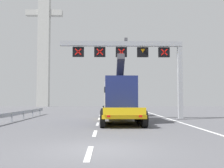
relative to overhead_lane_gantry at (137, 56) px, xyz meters
name	(u,v)px	position (x,y,z in m)	size (l,w,h in m)	color
ground	(98,149)	(-3.19, -14.24, -5.78)	(112.00, 112.00, 0.00)	#5B5B60
lane_markings	(100,115)	(-3.46, 6.15, -5.77)	(0.20, 55.39, 0.01)	silver
edge_line_right	(177,121)	(3.01, -2.24, -5.77)	(0.20, 63.00, 0.01)	silver
overhead_lane_gantry	(137,56)	(0.00, 0.00, 0.00)	(11.42, 0.90, 7.44)	#9EA0A5
heavy_haul_truck_yellow	(118,97)	(-1.72, 0.37, -3.79)	(3.02, 14.06, 5.30)	yellow
guardrail_left	(4,116)	(-10.52, -3.87, -5.22)	(0.13, 24.75, 0.76)	#999EA3
bridge_pylon_distant	(44,29)	(-18.16, 41.71, 13.39)	(9.00, 2.00, 37.55)	#B7B7B2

